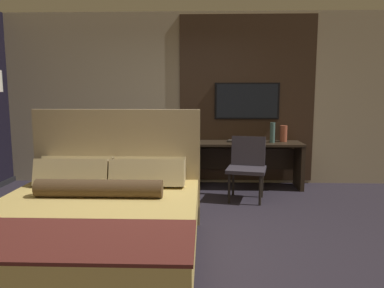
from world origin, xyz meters
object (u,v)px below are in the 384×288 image
(desk, at_px, (247,156))
(vase_tall, at_px, (272,133))
(bed, at_px, (94,225))
(vase_short, at_px, (284,134))
(desk_chair, at_px, (247,162))
(tv, at_px, (247,101))
(book, at_px, (235,141))

(desk, distance_m, vase_tall, 0.55)
(bed, relative_size, vase_short, 8.60)
(vase_short, bearing_deg, desk_chair, -131.77)
(bed, bearing_deg, desk_chair, 52.11)
(bed, relative_size, vase_tall, 7.03)
(desk, relative_size, tv, 1.61)
(vase_short, bearing_deg, tv, 164.56)
(book, bearing_deg, desk, 3.55)
(vase_short, bearing_deg, bed, -128.95)
(tv, xyz_separation_m, book, (-0.21, -0.24, -0.63))
(tv, bearing_deg, bed, -119.65)
(bed, height_order, desk, bed)
(bed, distance_m, tv, 3.56)
(desk_chair, bearing_deg, bed, -115.57)
(bed, xyz_separation_m, tv, (1.69, 2.96, 1.04))
(bed, relative_size, desk, 1.31)
(vase_tall, height_order, vase_short, vase_tall)
(bed, xyz_separation_m, desk_chair, (1.61, 2.07, 0.19))
(bed, xyz_separation_m, vase_short, (2.26, 2.80, 0.52))
(vase_tall, xyz_separation_m, vase_short, (0.20, 0.13, -0.03))
(tv, bearing_deg, vase_tall, -37.55)
(tv, height_order, vase_short, tv)
(book, bearing_deg, vase_tall, -4.48)
(desk_chair, xyz_separation_m, vase_tall, (0.45, 0.60, 0.36))
(desk, distance_m, desk_chair, 0.67)
(bed, height_order, tv, tv)
(vase_short, relative_size, book, 1.00)
(desk, bearing_deg, desk_chair, -96.67)
(vase_tall, relative_size, book, 1.22)
(bed, bearing_deg, book, 61.46)
(desk_chair, bearing_deg, book, 113.69)
(bed, xyz_separation_m, vase_tall, (2.06, 2.67, 0.55))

